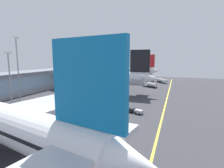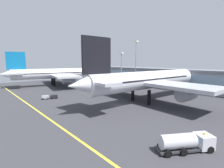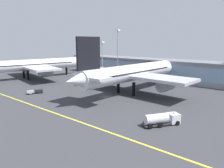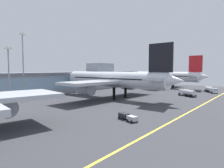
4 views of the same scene
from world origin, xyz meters
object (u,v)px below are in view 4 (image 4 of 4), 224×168
object	(u,v)px
airliner_near_right	(113,80)
service_truck_far	(211,90)
airliner_far_right	(166,77)
fuel_tanker_truck	(187,93)
baggage_tug_near	(127,117)
apron_light_mast_centre	(23,57)
apron_light_mast_west	(9,66)

from	to	relation	value
airliner_near_right	service_truck_far	distance (m)	53.11
airliner_near_right	airliner_far_right	distance (m)	55.90
fuel_tanker_truck	service_truck_far	bearing A→B (deg)	-73.66
baggage_tug_near	apron_light_mast_centre	xyz separation A→B (m)	(1.08, 47.74, 15.52)
service_truck_far	apron_light_mast_west	world-z (taller)	apron_light_mast_west
airliner_near_right	apron_light_mast_centre	size ratio (longest dim) A/B	2.34
apron_light_mast_centre	apron_light_mast_west	bearing A→B (deg)	-151.15
fuel_tanker_truck	baggage_tug_near	world-z (taller)	fuel_tanker_truck
airliner_near_right	fuel_tanker_truck	size ratio (longest dim) A/B	6.56
service_truck_far	apron_light_mast_centre	world-z (taller)	apron_light_mast_centre
apron_light_mast_centre	airliner_near_right	bearing A→B (deg)	-42.28
baggage_tug_near	apron_light_mast_west	bearing A→B (deg)	27.23
airliner_far_right	airliner_near_right	bearing A→B (deg)	96.78
service_truck_far	apron_light_mast_centre	bearing A→B (deg)	-74.53
fuel_tanker_truck	airliner_near_right	bearing A→B (deg)	79.36
airliner_far_right	apron_light_mast_centre	xyz separation A→B (m)	(-81.41, 22.31, 9.19)
apron_light_mast_west	apron_light_mast_centre	size ratio (longest dim) A/B	0.76
apron_light_mast_west	baggage_tug_near	bearing A→B (deg)	-81.87
airliner_far_right	apron_light_mast_west	xyz separation A→B (m)	(-88.73, 18.28, 5.82)
airliner_near_right	apron_light_mast_west	size ratio (longest dim) A/B	3.07
airliner_near_right	apron_light_mast_west	world-z (taller)	airliner_near_right
airliner_near_right	baggage_tug_near	size ratio (longest dim) A/B	10.19
airliner_far_right	fuel_tanker_truck	bearing A→B (deg)	131.78
airliner_near_right	fuel_tanker_truck	bearing A→B (deg)	-129.17
apron_light_mast_centre	baggage_tug_near	bearing A→B (deg)	-91.29
fuel_tanker_truck	baggage_tug_near	xyz separation A→B (m)	(-50.93, -2.57, -0.72)
airliner_far_right	apron_light_mast_centre	world-z (taller)	apron_light_mast_centre
fuel_tanker_truck	service_truck_far	distance (m)	21.42
fuel_tanker_truck	baggage_tug_near	bearing A→B (deg)	124.32
service_truck_far	apron_light_mast_centre	distance (m)	88.15
fuel_tanker_truck	apron_light_mast_centre	bearing A→B (deg)	79.26
airliner_near_right	service_truck_far	size ratio (longest dim) A/B	6.88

